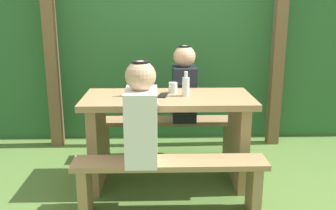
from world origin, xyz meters
The scene contains 13 objects.
ground_plane centered at (0.00, 0.00, 0.00)m, with size 12.00×12.00×0.00m, color #4E6F32.
hedge_backdrop centered at (0.00, 1.65, 0.96)m, with size 6.40×0.99×1.92m, color #2B612F.
pergola_post_left centered at (-1.20, 0.95, 1.06)m, with size 0.12×0.12×2.13m, color brown.
pergola_post_right centered at (1.20, 0.95, 1.06)m, with size 0.12×0.12×2.13m, color brown.
picnic_table centered at (0.00, 0.00, 0.52)m, with size 1.40×0.64×0.77m.
bench_near centered at (0.00, -0.51, 0.30)m, with size 1.40×0.24×0.42m.
bench_far centered at (0.00, 0.51, 0.30)m, with size 1.40×0.24×0.42m.
person_white_shirt centered at (-0.20, -0.51, 0.75)m, with size 0.25×0.35×0.72m.
person_black_coat centered at (0.17, 0.51, 0.75)m, with size 0.25×0.35×0.72m.
drinking_glass centered at (0.05, 0.13, 0.82)m, with size 0.08×0.08×0.09m, color silver.
bottle_left centered at (0.15, 0.00, 0.86)m, with size 0.06×0.06×0.21m.
bottle_right centered at (-0.28, 0.01, 0.86)m, with size 0.07×0.07×0.23m.
cell_phone centered at (-0.04, 0.00, 0.78)m, with size 0.07×0.14×0.01m, color black.
Camera 1 is at (-0.08, -2.99, 1.48)m, focal length 39.68 mm.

